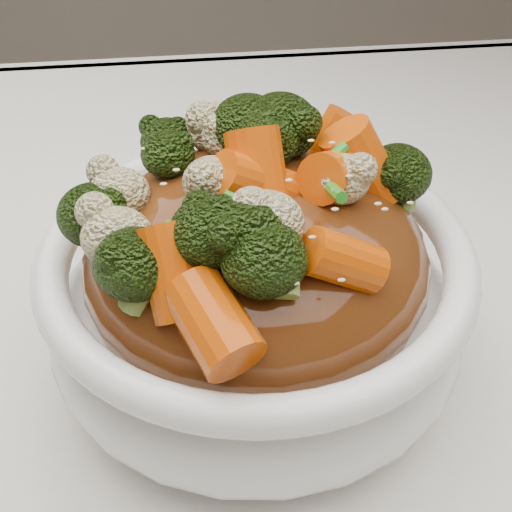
{
  "coord_description": "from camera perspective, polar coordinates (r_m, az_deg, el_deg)",
  "views": [
    {
      "loc": [
        0.02,
        -0.36,
        1.08
      ],
      "look_at": [
        0.06,
        -0.06,
        0.83
      ],
      "focal_mm": 50.0,
      "sensor_mm": 36.0,
      "label": 1
    }
  ],
  "objects": [
    {
      "name": "scallions",
      "position": [
        0.36,
        0.0,
        8.42
      ],
      "size": [
        0.15,
        0.15,
        0.02
      ],
      "primitive_type": null,
      "rotation": [
        0.0,
        0.0,
        -0.03
      ],
      "color": "#227E1D",
      "rests_on": "sauce_base"
    },
    {
      "name": "bowl",
      "position": [
        0.42,
        0.0,
        -3.85
      ],
      "size": [
        0.25,
        0.25,
        0.1
      ],
      "primitive_type": null,
      "rotation": [
        0.0,
        0.0,
        -0.03
      ],
      "color": "white",
      "rests_on": "tablecloth"
    },
    {
      "name": "cauliflower",
      "position": [
        0.36,
        -0.0,
        7.8
      ],
      "size": [
        0.2,
        0.2,
        0.04
      ],
      "primitive_type": null,
      "rotation": [
        0.0,
        0.0,
        -0.03
      ],
      "color": "beige",
      "rests_on": "sauce_base"
    },
    {
      "name": "sesame_seeds",
      "position": [
        0.36,
        -0.0,
        8.42
      ],
      "size": [
        0.18,
        0.18,
        0.01
      ],
      "primitive_type": null,
      "rotation": [
        0.0,
        0.0,
        -0.03
      ],
      "color": "beige",
      "rests_on": "sauce_base"
    },
    {
      "name": "carrots",
      "position": [
        0.36,
        -0.0,
        8.26
      ],
      "size": [
        0.2,
        0.2,
        0.06
      ],
      "primitive_type": null,
      "rotation": [
        0.0,
        0.0,
        -0.03
      ],
      "color": "#CF4D06",
      "rests_on": "sauce_base"
    },
    {
      "name": "sauce_base",
      "position": [
        0.4,
        -0.0,
        -0.37
      ],
      "size": [
        0.2,
        0.2,
        0.11
      ],
      "primitive_type": "ellipsoid",
      "rotation": [
        0.0,
        0.0,
        -0.03
      ],
      "color": "#53270E",
      "rests_on": "bowl"
    },
    {
      "name": "tablecloth",
      "position": [
        0.51,
        -7.27,
        -5.41
      ],
      "size": [
        1.2,
        0.8,
        0.04
      ],
      "primitive_type": "cube",
      "color": "white",
      "rests_on": "dining_table"
    },
    {
      "name": "broccoli",
      "position": [
        0.36,
        -0.0,
        8.11
      ],
      "size": [
        0.2,
        0.2,
        0.05
      ],
      "primitive_type": null,
      "rotation": [
        0.0,
        0.0,
        -0.03
      ],
      "color": "black",
      "rests_on": "sauce_base"
    }
  ]
}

